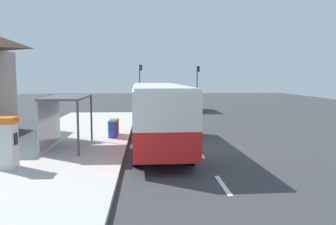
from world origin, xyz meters
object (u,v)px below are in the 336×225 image
object	(u,v)px
white_van	(188,98)
recycling_bin_yellow	(115,126)
ticket_machine	(7,142)
recycling_bin_green	(114,128)
bus	(158,112)
traffic_light_near_side	(198,78)
sedan_near	(181,99)
traffic_light_far_side	(140,77)
bus_shelter	(61,109)
recycling_bin_blue	(113,129)

from	to	relation	value
white_van	recycling_bin_yellow	world-z (taller)	white_van
ticket_machine	recycling_bin_green	size ratio (longest dim) A/B	2.04
bus	traffic_light_near_side	distance (m)	35.81
sedan_near	traffic_light_far_side	bearing A→B (deg)	123.23
traffic_light_far_side	sedan_near	bearing A→B (deg)	-56.77
recycling_bin_yellow	bus_shelter	size ratio (longest dim) A/B	0.24
white_van	sedan_near	world-z (taller)	white_van
recycling_bin_yellow	traffic_light_near_side	xyz separation A→B (m)	(9.70, 31.64, 2.81)
ticket_machine	traffic_light_far_side	bearing A→B (deg)	83.76
recycling_bin_green	white_van	bearing A→B (deg)	69.34
traffic_light_far_side	recycling_bin_blue	bearing A→B (deg)	-91.85
recycling_bin_yellow	bus_shelter	xyz separation A→B (m)	(-2.21, -4.07, 1.44)
bus	bus_shelter	world-z (taller)	bus
sedan_near	bus	bearing A→B (deg)	-98.27
recycling_bin_yellow	traffic_light_near_side	size ratio (longest dim) A/B	0.18
ticket_machine	recycling_bin_green	bearing A→B (deg)	65.24
bus_shelter	recycling_bin_yellow	bearing A→B (deg)	61.48
recycling_bin_green	sedan_near	bearing A→B (deg)	75.37
bus	recycling_bin_blue	size ratio (longest dim) A/B	11.66
traffic_light_far_side	recycling_bin_green	bearing A→B (deg)	-91.89
white_van	recycling_bin_blue	world-z (taller)	white_van
recycling_bin_blue	bus	bearing A→B (deg)	-38.81
ticket_machine	recycling_bin_yellow	size ratio (longest dim) A/B	2.04
recycling_bin_green	ticket_machine	bearing A→B (deg)	-114.76
ticket_machine	white_van	bearing A→B (deg)	68.10
recycling_bin_blue	ticket_machine	bearing A→B (deg)	-117.07
recycling_bin_blue	bus_shelter	bearing A→B (deg)	-129.63
recycling_bin_yellow	white_van	bearing A→B (deg)	68.53
recycling_bin_blue	white_van	bearing A→B (deg)	70.10
bus	recycling_bin_yellow	size ratio (longest dim) A/B	11.66
ticket_machine	bus	bearing A→B (deg)	37.68
recycling_bin_yellow	recycling_bin_blue	bearing A→B (deg)	-90.00
bus	white_van	size ratio (longest dim) A/B	2.11
white_van	sedan_near	bearing A→B (deg)	89.28
traffic_light_near_side	bus_shelter	bearing A→B (deg)	-108.44
recycling_bin_green	traffic_light_far_side	bearing A→B (deg)	88.11
recycling_bin_yellow	bus	bearing A→B (deg)	-53.81
sedan_near	recycling_bin_yellow	bearing A→B (deg)	-105.04
ticket_machine	recycling_bin_green	xyz separation A→B (m)	(3.31, 7.18, -0.52)
sedan_near	recycling_bin_blue	world-z (taller)	sedan_near
bus	traffic_light_far_side	xyz separation A→B (m)	(-1.39, 35.84, 1.75)
ticket_machine	sedan_near	bearing A→B (deg)	72.99
recycling_bin_yellow	traffic_light_far_side	distance (m)	32.59
recycling_bin_blue	recycling_bin_green	bearing A→B (deg)	90.00
traffic_light_far_side	bus	bearing A→B (deg)	-87.77
bus	sedan_near	bearing A→B (deg)	81.73
traffic_light_near_side	traffic_light_far_side	distance (m)	8.64
sedan_near	recycling_bin_blue	size ratio (longest dim) A/B	4.66
recycling_bin_blue	bus_shelter	distance (m)	3.76
ticket_machine	traffic_light_near_side	bearing A→B (deg)	71.78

